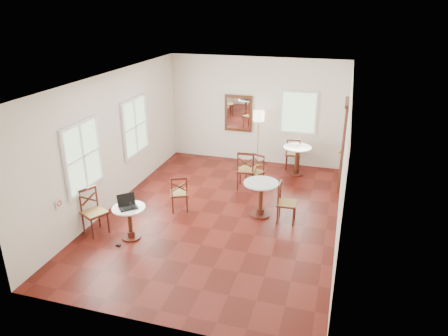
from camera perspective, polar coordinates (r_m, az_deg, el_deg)
name	(u,v)px	position (r m, az deg, el deg)	size (l,w,h in m)	color
ground	(220,215)	(9.35, -0.52, -6.35)	(7.00, 7.00, 0.00)	#57150F
room_shell	(221,129)	(8.88, -0.42, 5.30)	(5.02, 7.02, 3.01)	white
cafe_table_near	(130,219)	(8.50, -12.69, -6.80)	(0.65, 0.65, 0.68)	#4A1B12
cafe_table_mid	(261,195)	(9.14, 5.00, -3.70)	(0.75, 0.75, 0.80)	#4A1B12
cafe_table_back	(297,157)	(11.43, 9.87, 1.43)	(0.75, 0.75, 0.79)	#4A1B12
chair_near_a	(179,193)	(9.41, -6.10, -3.41)	(0.52, 0.52, 0.85)	#4A1B12
chair_near_b	(94,212)	(8.87, -17.28, -5.68)	(0.59, 0.59, 0.95)	#4A1B12
chair_mid_a	(246,170)	(10.45, 3.03, -0.23)	(0.49, 0.49, 0.99)	#4A1B12
chair_mid_b	(286,203)	(8.99, 8.39, -4.68)	(0.42, 0.42, 0.89)	#4A1B12
chair_back_a	(293,153)	(11.81, 9.37, 1.97)	(0.45, 0.45, 0.91)	#4A1B12
chair_back_b	(255,172)	(10.56, 4.29, -0.49)	(0.50, 0.50, 0.83)	#4A1B12
floor_lamp	(259,120)	(11.67, 4.73, 6.55)	(0.31, 0.31, 1.59)	#BF8C3F
laptop	(127,204)	(8.38, -13.00, -4.80)	(0.45, 0.45, 0.25)	black
mouse	(132,208)	(8.30, -12.42, -5.36)	(0.09, 0.06, 0.03)	black
navy_mug	(120,203)	(8.47, -13.89, -4.69)	(0.12, 0.08, 0.09)	#0F1B34
water_glass	(131,205)	(8.35, -12.53, -4.91)	(0.06, 0.06, 0.10)	white
power_adapter	(118,245)	(8.50, -14.18, -10.12)	(0.09, 0.05, 0.03)	black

